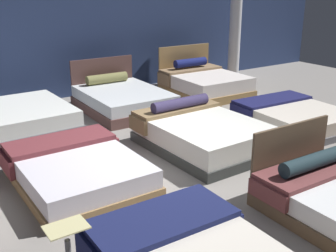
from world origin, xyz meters
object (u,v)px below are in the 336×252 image
object	(u,v)px
bed_6	(203,133)
bed_11	(204,83)
bed_9	(25,118)
bed_7	(294,117)
support_pillar	(236,17)
bed_5	(77,169)
bed_10	(122,99)

from	to	relation	value
bed_6	bed_11	bearing A→B (deg)	49.88
bed_9	bed_11	xyz separation A→B (m)	(4.46, 0.17, 0.05)
bed_7	support_pillar	size ratio (longest dim) A/B	0.59
bed_5	bed_7	distance (m)	4.43
bed_7	support_pillar	xyz separation A→B (m)	(1.81, 3.73, 1.56)
bed_6	bed_11	xyz separation A→B (m)	(2.25, 2.77, 0.03)
bed_7	bed_9	xyz separation A→B (m)	(-4.39, 2.71, 0.04)
bed_10	bed_11	bearing A→B (deg)	2.79
bed_5	bed_9	world-z (taller)	bed_9
bed_5	support_pillar	distance (m)	7.39
bed_9	bed_6	bearing A→B (deg)	-50.63
bed_5	bed_10	size ratio (longest dim) A/B	0.93
bed_9	support_pillar	distance (m)	6.46
bed_11	support_pillar	xyz separation A→B (m)	(1.73, 0.84, 1.47)
bed_5	bed_7	world-z (taller)	bed_5
bed_9	bed_11	distance (m)	4.46
bed_6	bed_9	world-z (taller)	bed_6
bed_7	bed_10	xyz separation A→B (m)	(-2.25, 2.82, 0.05)
bed_6	bed_9	xyz separation A→B (m)	(-2.21, 2.59, -0.02)
bed_7	bed_6	bearing A→B (deg)	-179.93
bed_9	support_pillar	bearing A→B (deg)	8.18
bed_10	bed_9	bearing A→B (deg)	-175.94
bed_6	bed_7	bearing A→B (deg)	-4.18
bed_11	support_pillar	world-z (taller)	support_pillar
bed_5	bed_11	bearing A→B (deg)	31.63
bed_9	bed_5	bearing A→B (deg)	-92.08
support_pillar	bed_10	bearing A→B (deg)	-167.41
bed_5	bed_9	size ratio (longest dim) A/B	1.01
bed_5	bed_9	bearing A→B (deg)	88.80
bed_5	bed_7	size ratio (longest dim) A/B	0.98
bed_6	support_pillar	bearing A→B (deg)	41.15
bed_5	bed_6	bearing A→B (deg)	0.63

